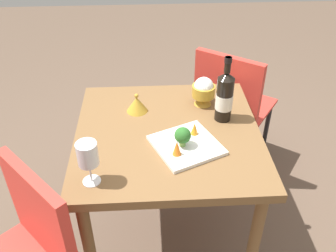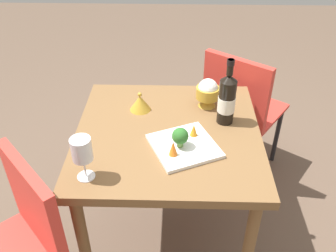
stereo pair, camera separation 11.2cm
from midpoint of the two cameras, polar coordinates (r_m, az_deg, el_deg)
The scene contains 12 objects.
ground_plane at distance 2.16m, azimuth 1.55°, elevation -16.70°, with size 8.00×8.00×0.00m, color brown.
dining_table at distance 1.70m, azimuth 1.89°, elevation -3.53°, with size 0.81×0.81×0.74m.
chair_near_window at distance 1.58m, azimuth -19.38°, elevation -15.73°, with size 0.57×0.57×0.85m.
chair_by_wall at distance 2.25m, azimuth 12.24°, elevation 3.23°, with size 0.56×0.56×0.85m.
wine_bottle at distance 1.66m, azimuth 10.87°, elevation 4.04°, with size 0.08×0.08×0.31m.
wine_glass at distance 1.36m, azimuth -10.72°, elevation -3.73°, with size 0.08×0.08×0.18m.
rice_bowl at distance 1.79m, azimuth 7.86°, elevation 5.07°, with size 0.11×0.11×0.14m.
rice_bowl_lid at distance 1.76m, azimuth -2.46°, elevation 3.53°, with size 0.10×0.10×0.09m.
serving_plate at distance 1.55m, azimuth 4.55°, elevation -3.11°, with size 0.33×0.33×0.02m.
broccoli_floret at distance 1.51m, azimuth 4.00°, elevation -1.65°, with size 0.07×0.07×0.09m.
carrot_garnish_left at distance 1.58m, azimuth 5.97°, elevation -0.64°, with size 0.03×0.03×0.06m.
carrot_garnish_right at distance 1.47m, azimuth 2.96°, elevation -3.46°, with size 0.04×0.04×0.07m.
Camera 2 is at (1.31, 0.04, 1.72)m, focal length 40.03 mm.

